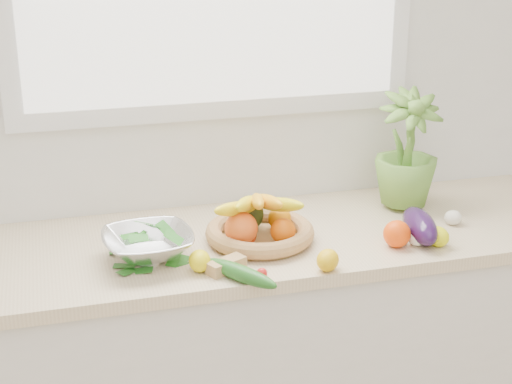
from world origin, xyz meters
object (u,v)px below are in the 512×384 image
object	(u,v)px
cucumber	(241,273)
potted_herb	(407,148)
apple	(244,235)
colander_with_spinach	(148,239)
eggplant	(420,226)
fruit_basket	(259,226)

from	to	relation	value
cucumber	potted_herb	distance (m)	0.78
apple	cucumber	world-z (taller)	apple
colander_with_spinach	apple	bearing A→B (deg)	4.16
eggplant	potted_herb	world-z (taller)	potted_herb
cucumber	fruit_basket	distance (m)	0.27
cucumber	colander_with_spinach	bearing A→B (deg)	139.00
potted_herb	colander_with_spinach	bearing A→B (deg)	-167.65
eggplant	colander_with_spinach	world-z (taller)	colander_with_spinach
eggplant	fruit_basket	world-z (taller)	fruit_basket
apple	eggplant	bearing A→B (deg)	-9.45
cucumber	colander_with_spinach	distance (m)	0.29
eggplant	fruit_basket	size ratio (longest dim) A/B	0.58
cucumber	potted_herb	bearing A→B (deg)	30.29
apple	cucumber	bearing A→B (deg)	-106.48
colander_with_spinach	eggplant	bearing A→B (deg)	-4.72
cucumber	fruit_basket	bearing A→B (deg)	63.99
apple	fruit_basket	world-z (taller)	fruit_basket
potted_herb	eggplant	bearing A→B (deg)	-105.17
potted_herb	fruit_basket	xyz separation A→B (m)	(-0.54, -0.14, -0.16)
apple	eggplant	world-z (taller)	eggplant
apple	eggplant	xyz separation A→B (m)	(0.52, -0.09, 0.01)
apple	colander_with_spinach	distance (m)	0.28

